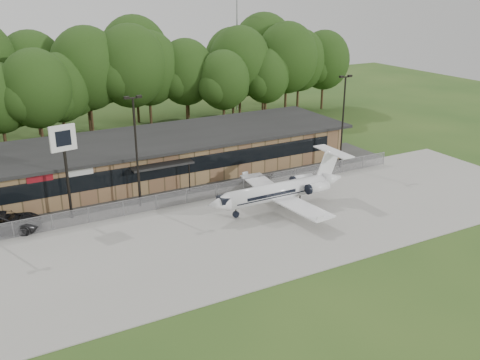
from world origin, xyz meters
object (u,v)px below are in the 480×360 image
suv (4,223)px  pole_sign (64,148)px  business_jet (282,191)px  terminal (162,155)px

suv → pole_sign: 7.76m
suv → pole_sign: (5.43, 0.07, 5.54)m
business_jet → pole_sign: (-17.15, 6.85, 4.68)m
terminal → suv: bearing=-156.4°
suv → business_jet: bearing=-90.0°
terminal → business_jet: (6.09, -13.99, -0.47)m
business_jet → suv: size_ratio=2.34×
pole_sign → terminal: bearing=23.1°
business_jet → suv: bearing=163.1°
business_jet → terminal: bearing=113.3°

